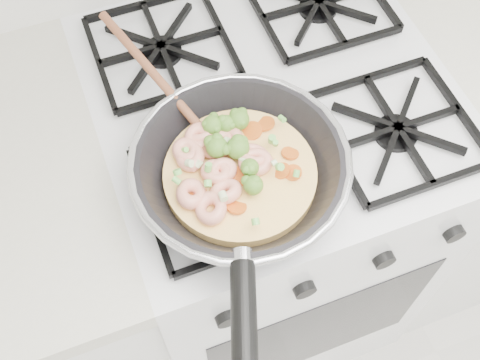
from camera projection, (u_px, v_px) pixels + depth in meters
name	position (u px, v px, depth m)	size (l,w,h in m)	color
stove	(265.00, 212.00, 1.39)	(0.60, 0.60, 0.92)	white
skillet	(238.00, 171.00, 0.87)	(0.32, 0.63, 0.10)	black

